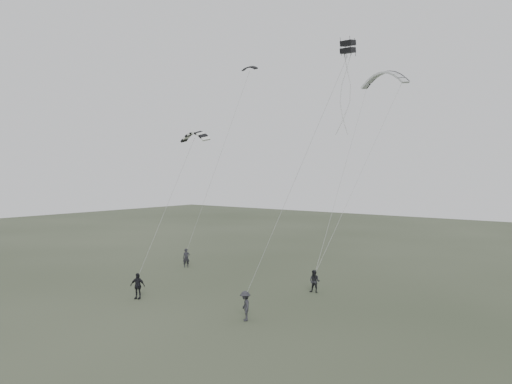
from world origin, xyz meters
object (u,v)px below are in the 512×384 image
Objects in this scene: kite_pale_large at (384,73)px; kite_striped at (195,132)px; flyer_center at (138,286)px; kite_dark_small at (250,67)px; flyer_left at (186,258)px; kite_box at (348,47)px; flyer_right at (315,281)px; flyer_far at (245,306)px.

kite_pale_large reaches higher than kite_striped.
kite_dark_small reaches higher than flyer_center.
kite_dark_small reaches higher than flyer_left.
kite_pale_large is (12.39, 2.16, -1.69)m from kite_dark_small.
kite_pale_large is at bearing 7.92° from kite_dark_small.
kite_pale_large is at bearing -22.23° from flyer_left.
flyer_center is 23.46m from kite_dark_small.
kite_dark_small reaches higher than kite_box.
kite_striped reaches higher than flyer_right.
flyer_left is 18.65m from kite_dark_small.
flyer_center is 0.65× the size of kite_striped.
kite_box is at bearing -46.59° from flyer_right.
flyer_right is 1.02× the size of kite_dark_small.
flyer_left reaches higher than flyer_right.
kite_dark_small is at bearing 12.90° from flyer_left.
flyer_right is 2.14× the size of kite_box.
kite_pale_large is 1.51× the size of kite_striped.
flyer_center reaches higher than flyer_far.
flyer_center is at bearing -132.96° from flyer_far.
kite_pale_large is at bearing 129.96° from flyer_far.
kite_box is at bearing -61.09° from flyer_left.
kite_dark_small is (2.96, 5.46, 17.59)m from flyer_left.
flyer_far is 23.26m from kite_pale_large.
kite_box is at bearing 98.82° from flyer_far.
kite_dark_small is 0.58× the size of kite_striped.
kite_dark_small is at bearing 105.36° from kite_striped.
kite_box is (15.06, -9.45, -2.29)m from kite_dark_small.
flyer_center reaches higher than flyer_right.
kite_striped reaches higher than flyer_center.
flyer_right is at bearing 20.02° from kite_striped.
flyer_right is 0.92× the size of flyer_center.
kite_box is (18.02, -3.99, 15.30)m from flyer_left.
kite_box is at bearing 2.77° from kite_striped.
kite_box is at bearing -34.05° from kite_dark_small.
kite_dark_small is at bearing 146.83° from kite_box.
kite_dark_small is at bearing 72.71° from flyer_center.
kite_box reaches higher than flyer_far.
kite_box is at bearing -1.26° from flyer_center.
kite_pale_large is 5.44× the size of kite_box.
kite_striped is at bearing -123.26° from kite_pale_large.
kite_pale_large reaches higher than flyer_left.
flyer_right is at bearing -53.21° from flyer_left.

